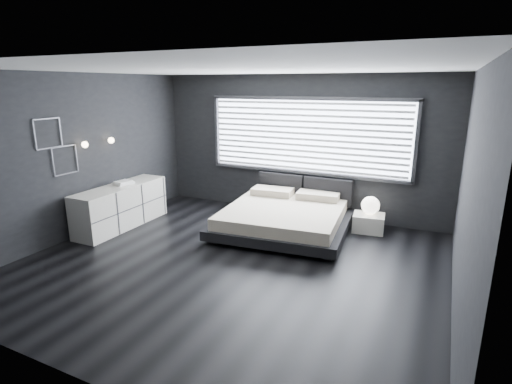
% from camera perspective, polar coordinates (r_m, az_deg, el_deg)
% --- Properties ---
extents(room, '(6.04, 6.00, 2.80)m').
position_cam_1_polar(room, '(5.66, -3.75, 2.86)').
color(room, black).
rests_on(room, ground).
extents(window, '(4.14, 0.09, 1.52)m').
position_cam_1_polar(window, '(7.98, 7.14, 7.89)').
color(window, white).
rests_on(window, ground).
extents(headboard, '(1.96, 0.16, 0.52)m').
position_cam_1_polar(headboard, '(8.13, 6.84, 0.55)').
color(headboard, black).
rests_on(headboard, ground).
extents(sconce_near, '(0.18, 0.11, 0.11)m').
position_cam_1_polar(sconce_near, '(7.50, -23.27, 6.24)').
color(sconce_near, silver).
rests_on(sconce_near, ground).
extents(sconce_far, '(0.18, 0.11, 0.11)m').
position_cam_1_polar(sconce_far, '(7.90, -20.01, 6.95)').
color(sconce_far, silver).
rests_on(sconce_far, ground).
extents(wall_art_upper, '(0.01, 0.48, 0.48)m').
position_cam_1_polar(wall_art_upper, '(7.16, -27.57, 7.43)').
color(wall_art_upper, '#47474C').
rests_on(wall_art_upper, ground).
extents(wall_art_lower, '(0.01, 0.48, 0.48)m').
position_cam_1_polar(wall_art_lower, '(7.38, -25.59, 4.13)').
color(wall_art_lower, '#47474C').
rests_on(wall_art_lower, ground).
extents(bed, '(2.47, 2.38, 0.59)m').
position_cam_1_polar(bed, '(7.27, 4.02, -3.59)').
color(bed, black).
rests_on(bed, ground).
extents(nightstand, '(0.60, 0.52, 0.32)m').
position_cam_1_polar(nightstand, '(7.58, 15.77, -4.26)').
color(nightstand, silver).
rests_on(nightstand, ground).
extents(orb_lamp, '(0.33, 0.33, 0.33)m').
position_cam_1_polar(orb_lamp, '(7.52, 16.03, -1.84)').
color(orb_lamp, white).
rests_on(orb_lamp, nightstand).
extents(dresser, '(0.58, 1.98, 0.79)m').
position_cam_1_polar(dresser, '(7.90, -18.65, -1.92)').
color(dresser, silver).
rests_on(dresser, ground).
extents(book_stack, '(0.31, 0.37, 0.07)m').
position_cam_1_polar(book_stack, '(7.88, -18.41, 1.28)').
color(book_stack, white).
rests_on(book_stack, dresser).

